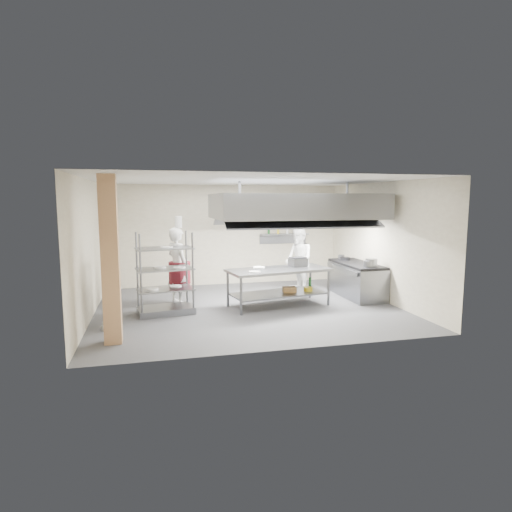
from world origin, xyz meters
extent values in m
plane|color=#343437|center=(0.00, 0.00, 0.00)|extent=(7.00, 7.00, 0.00)
plane|color=silver|center=(0.00, 0.00, 3.00)|extent=(7.00, 7.00, 0.00)
plane|color=#B6AB91|center=(0.00, 3.00, 1.50)|extent=(7.00, 0.00, 7.00)
plane|color=#B6AB91|center=(-3.50, 0.00, 1.50)|extent=(0.00, 6.00, 6.00)
plane|color=#B6AB91|center=(3.50, 0.00, 1.50)|extent=(0.00, 6.00, 6.00)
cube|color=tan|center=(-2.90, -1.90, 1.50)|extent=(0.30, 0.30, 3.00)
cube|color=slate|center=(1.30, 0.40, 2.40)|extent=(4.00, 2.50, 0.60)
cube|color=white|center=(0.40, 0.40, 2.08)|extent=(1.60, 0.12, 0.04)
cube|color=white|center=(2.20, 0.40, 2.08)|extent=(1.60, 0.12, 0.04)
cube|color=slate|center=(1.80, 2.84, 1.50)|extent=(1.50, 0.28, 0.04)
cube|color=slate|center=(0.77, -0.01, 0.88)|extent=(2.60, 1.44, 0.06)
cube|color=slate|center=(0.77, -0.01, 0.30)|extent=(2.39, 1.30, 0.04)
cube|color=slate|center=(3.08, 0.50, 0.42)|extent=(0.80, 2.00, 0.84)
cube|color=black|center=(3.08, 0.50, 0.87)|extent=(0.78, 1.96, 0.06)
imported|color=white|center=(-1.59, 0.79, 0.95)|extent=(0.73, 0.82, 1.89)
imported|color=silver|center=(1.81, 1.50, 0.90)|extent=(0.78, 0.95, 1.80)
imported|color=white|center=(-3.00, -0.94, 0.89)|extent=(0.44, 1.04, 1.78)
cube|color=slate|center=(1.36, 0.29, 1.01)|extent=(0.47, 0.40, 0.20)
cube|color=olive|center=(1.04, -0.03, 0.39)|extent=(0.33, 0.24, 0.14)
cylinder|color=gray|center=(3.12, -0.18, 1.00)|extent=(0.30, 0.30, 0.21)
cylinder|color=white|center=(-1.92, -0.09, 0.59)|extent=(0.28, 0.28, 0.05)
camera|label=1|loc=(-2.17, -9.74, 2.56)|focal=30.00mm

